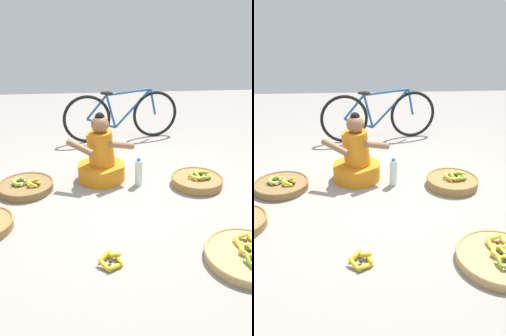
{
  "view_description": "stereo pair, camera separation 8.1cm",
  "coord_description": "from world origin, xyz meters",
  "views": [
    {
      "loc": [
        -0.28,
        -3.12,
        1.67
      ],
      "look_at": [
        0.0,
        -0.2,
        0.35
      ],
      "focal_mm": 36.02,
      "sensor_mm": 36.0,
      "label": 1
    },
    {
      "loc": [
        -0.2,
        -3.12,
        1.67
      ],
      "look_at": [
        0.0,
        -0.2,
        0.35
      ],
      "focal_mm": 36.02,
      "sensor_mm": 36.0,
      "label": 2
    }
  ],
  "objects": [
    {
      "name": "banana_basket_near_bicycle",
      "position": [
        -1.02,
        0.11,
        0.05
      ],
      "size": [
        0.57,
        0.57,
        0.15
      ],
      "color": "brown",
      "rests_on": "ground"
    },
    {
      "name": "banana_basket_back_center",
      "position": [
        0.8,
        0.05,
        0.06
      ],
      "size": [
        0.55,
        0.55,
        0.18
      ],
      "color": "olive",
      "rests_on": "ground"
    },
    {
      "name": "ground_plane",
      "position": [
        0.0,
        0.0,
        0.0
      ],
      "size": [
        10.0,
        10.0,
        0.0
      ],
      "primitive_type": "plane",
      "color": "gray"
    },
    {
      "name": "bicycle_leaning",
      "position": [
        0.11,
        1.62,
        0.36
      ],
      "size": [
        1.69,
        0.34,
        0.73
      ],
      "color": "black",
      "rests_on": "ground"
    },
    {
      "name": "banana_basket_front_right",
      "position": [
        0.82,
        -1.19,
        0.04
      ],
      "size": [
        0.65,
        0.65,
        0.14
      ],
      "color": "tan",
      "rests_on": "ground"
    },
    {
      "name": "vendor_woman_front",
      "position": [
        -0.23,
        0.3,
        0.24
      ],
      "size": [
        0.73,
        0.52,
        0.77
      ],
      "color": "orange",
      "rests_on": "ground"
    },
    {
      "name": "water_bottle",
      "position": [
        0.17,
        0.12,
        0.15
      ],
      "size": [
        0.08,
        0.08,
        0.31
      ],
      "color": "silver",
      "rests_on": "ground"
    },
    {
      "name": "loose_bananas_back_left",
      "position": [
        -0.2,
        -1.14,
        0.03
      ],
      "size": [
        0.22,
        0.22,
        0.09
      ],
      "color": "gold",
      "rests_on": "ground"
    }
  ]
}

